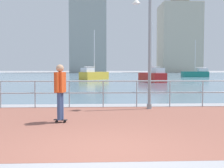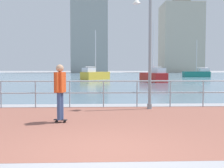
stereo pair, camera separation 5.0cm
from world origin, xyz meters
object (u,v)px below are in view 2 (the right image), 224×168
(sailboat_yellow, at_px, (154,76))
(sailboat_teal, at_px, (197,74))
(sailboat_ivory, at_px, (95,75))
(lamppost, at_px, (146,38))
(skateboarder, at_px, (60,88))

(sailboat_yellow, bearing_deg, sailboat_teal, 56.59)
(sailboat_teal, height_order, sailboat_ivory, sailboat_ivory)
(lamppost, distance_m, sailboat_teal, 41.18)
(lamppost, xyz_separation_m, sailboat_teal, (15.42, 38.12, -2.17))
(skateboarder, xyz_separation_m, sailboat_ivory, (0.32, 31.37, -0.37))
(lamppost, relative_size, sailboat_yellow, 0.73)
(skateboarder, height_order, sailboat_yellow, sailboat_yellow)
(lamppost, bearing_deg, sailboat_ivory, 95.29)
(sailboat_teal, relative_size, sailboat_ivory, 0.94)
(lamppost, bearing_deg, skateboarder, -137.69)
(lamppost, relative_size, sailboat_teal, 0.77)
(sailboat_teal, bearing_deg, skateboarder, -114.25)
(lamppost, relative_size, skateboarder, 2.93)
(sailboat_teal, xyz_separation_m, sailboat_ivory, (-18.07, -9.46, 0.04))
(sailboat_teal, bearing_deg, sailboat_yellow, -123.41)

